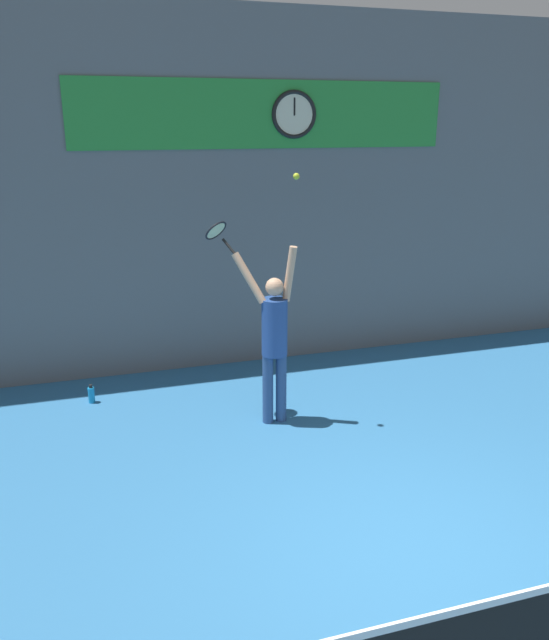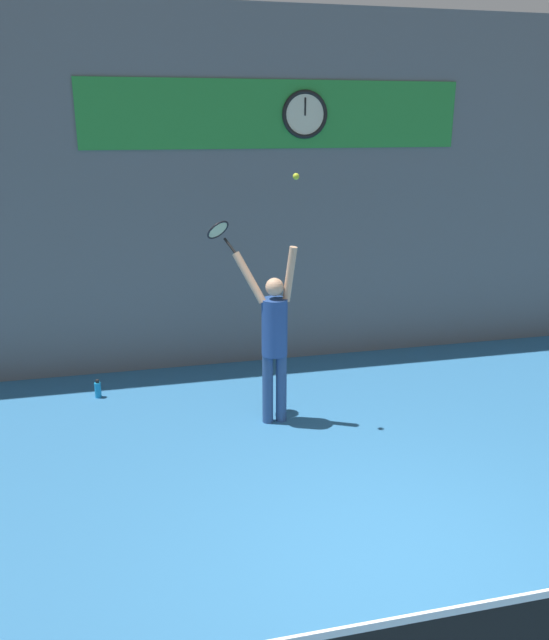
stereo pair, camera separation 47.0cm
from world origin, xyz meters
name	(u,v)px [view 1 (the left image)]	position (x,y,z in m)	size (l,w,h in m)	color
ground_plane	(441,574)	(0.00, 0.00, 0.00)	(18.00, 18.00, 0.00)	teal
back_wall	(265,195)	(0.00, 5.09, 2.50)	(18.00, 0.10, 5.00)	slate
sponsor_banner	(266,114)	(0.00, 5.03, 3.60)	(5.32, 0.02, 0.90)	#288C38
scoreboard_clock	(294,114)	(0.40, 5.01, 3.60)	(0.65, 0.06, 0.65)	beige
tennis_player	(274,336)	(-0.50, 3.00, 1.11)	(0.74, 0.43, 2.17)	#2D4C7F
tennis_racket	(217,232)	(-1.06, 3.43, 2.29)	(0.36, 0.41, 0.37)	black
tennis_ball	(296,176)	(-0.29, 2.89, 2.94)	(0.07, 0.07, 0.07)	#CCDB2D
water_bottle	(91,395)	(-2.63, 4.20, 0.11)	(0.08, 0.08, 0.25)	#198CCC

